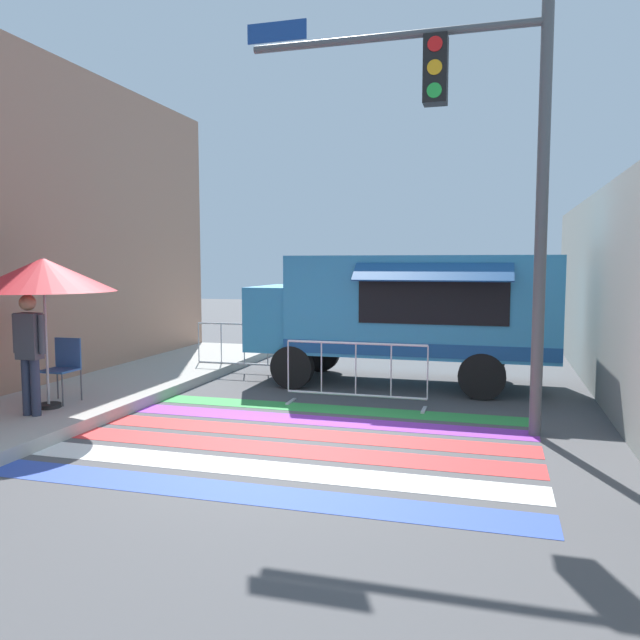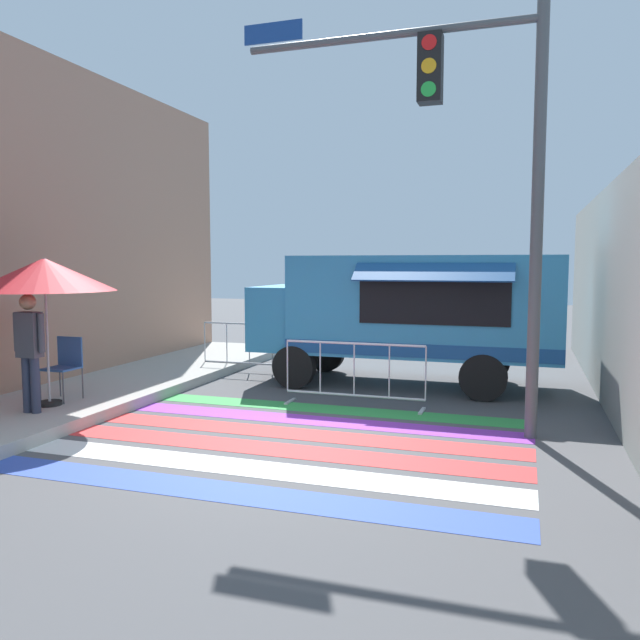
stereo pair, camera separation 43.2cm
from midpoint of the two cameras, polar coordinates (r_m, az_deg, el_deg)
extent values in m
plane|color=#4C4C4F|center=(8.23, -4.81, -11.34)|extent=(60.00, 60.00, 0.00)
cube|color=gray|center=(10.51, 24.46, 1.86)|extent=(0.20, 16.00, 3.63)
cube|color=#334FB2|center=(6.74, -10.15, -15.18)|extent=(6.40, 0.56, 0.01)
cube|color=white|center=(7.39, -7.50, -13.29)|extent=(6.40, 0.56, 0.01)
cube|color=red|center=(8.06, -5.31, -11.68)|extent=(6.40, 0.56, 0.01)
cube|color=red|center=(8.74, -3.48, -10.31)|extent=(6.40, 0.56, 0.01)
cube|color=purple|center=(9.44, -1.93, -9.14)|extent=(6.40, 0.56, 0.01)
cube|color=green|center=(10.15, -0.60, -8.12)|extent=(6.40, 0.56, 0.01)
cube|color=#338CBF|center=(12.00, 8.34, 1.43)|extent=(4.88, 2.13, 1.84)
cube|color=#338CBF|center=(12.57, -2.76, 0.28)|extent=(1.72, 1.96, 1.24)
cube|color=#1E232D|center=(12.83, -6.20, 1.75)|extent=(0.06, 1.70, 0.47)
cube|color=black|center=(10.88, 9.10, 1.76)|extent=(2.58, 0.03, 0.83)
cube|color=#194C8C|center=(10.66, 9.00, 4.35)|extent=(2.68, 0.43, 0.31)
cube|color=#194C8C|center=(11.02, 7.55, -2.77)|extent=(4.88, 0.01, 0.24)
cylinder|color=black|center=(11.72, -3.61, -4.32)|extent=(0.81, 0.22, 0.81)
cylinder|color=black|center=(13.56, -0.84, -3.01)|extent=(0.81, 0.22, 0.81)
cylinder|color=black|center=(11.07, 13.50, -5.02)|extent=(0.81, 0.22, 0.81)
cylinder|color=black|center=(13.00, 13.88, -3.51)|extent=(0.81, 0.22, 0.81)
cylinder|color=#515456|center=(8.79, 18.26, 8.94)|extent=(0.16, 0.16, 5.91)
cylinder|color=#515456|center=(9.45, 5.16, 24.42)|extent=(4.05, 0.11, 0.11)
cube|color=black|center=(9.18, 9.11, 21.62)|extent=(0.32, 0.28, 0.90)
cylinder|color=red|center=(9.13, 9.02, 23.68)|extent=(0.20, 0.02, 0.20)
cylinder|color=#F2A519|center=(9.04, 8.99, 21.87)|extent=(0.20, 0.02, 0.20)
cylinder|color=green|center=(8.96, 8.96, 20.04)|extent=(0.20, 0.02, 0.20)
cube|color=navy|center=(9.94, -5.35, 24.77)|extent=(0.90, 0.02, 0.28)
cylinder|color=black|center=(10.40, -24.66, -7.14)|extent=(0.36, 0.36, 0.06)
cylinder|color=#B2B2B7|center=(10.23, -24.89, -1.14)|extent=(0.04, 0.04, 2.25)
cone|color=red|center=(10.18, -25.08, 3.77)|extent=(2.09, 2.09, 0.50)
cylinder|color=#4C4C51|center=(10.65, -25.45, -5.70)|extent=(0.02, 0.02, 0.49)
cylinder|color=#4C4C51|center=(10.36, -23.60, -5.92)|extent=(0.02, 0.02, 0.49)
cylinder|color=#4C4C51|center=(10.97, -23.92, -5.33)|extent=(0.02, 0.02, 0.49)
cylinder|color=#4C4C51|center=(10.70, -22.09, -5.52)|extent=(0.02, 0.02, 0.49)
cube|color=#2D5999|center=(10.62, -23.81, -4.23)|extent=(0.47, 0.47, 0.03)
cube|color=#2D5999|center=(10.75, -23.12, -2.75)|extent=(0.47, 0.03, 0.47)
cylinder|color=#2D3347|center=(9.97, -26.37, -5.52)|extent=(0.13, 0.13, 0.81)
cylinder|color=#2D3347|center=(9.87, -25.72, -5.59)|extent=(0.13, 0.13, 0.81)
cube|color=#3F3F47|center=(9.81, -26.22, -1.33)|extent=(0.34, 0.20, 0.66)
cylinder|color=#3F3F47|center=(9.96, -27.17, -1.09)|extent=(0.09, 0.09, 0.56)
cylinder|color=#3F3F47|center=(9.67, -25.26, -1.18)|extent=(0.09, 0.09, 0.56)
sphere|color=#9E7051|center=(9.78, -26.33, 1.43)|extent=(0.23, 0.23, 0.23)
cylinder|color=#B7BABF|center=(10.13, 2.08, -2.14)|extent=(2.33, 0.04, 0.04)
cylinder|color=#B7BABF|center=(10.28, 2.07, -6.87)|extent=(2.33, 0.04, 0.04)
cylinder|color=#B7BABF|center=(10.53, -4.10, -4.22)|extent=(0.02, 0.02, 0.85)
cylinder|color=#B7BABF|center=(10.35, -1.07, -4.38)|extent=(0.02, 0.02, 0.85)
cylinder|color=#B7BABF|center=(10.20, 2.07, -4.53)|extent=(0.02, 0.02, 0.85)
cylinder|color=#B7BABF|center=(10.08, 5.30, -4.66)|extent=(0.02, 0.02, 0.85)
cylinder|color=#B7BABF|center=(9.99, 8.59, -4.79)|extent=(0.02, 0.02, 0.85)
cube|color=#B7BABF|center=(10.63, -3.83, -7.45)|extent=(0.06, 0.44, 0.03)
cube|color=#B7BABF|center=(10.12, 8.26, -8.15)|extent=(0.06, 0.44, 0.03)
cylinder|color=#B7BABF|center=(13.40, -7.88, -0.39)|extent=(2.14, 0.04, 0.04)
cylinder|color=#B7BABF|center=(13.51, -7.84, -4.00)|extent=(2.14, 0.04, 0.04)
cylinder|color=#B7BABF|center=(13.91, -11.91, -2.02)|extent=(0.02, 0.02, 0.85)
cylinder|color=#B7BABF|center=(13.67, -9.92, -2.11)|extent=(0.02, 0.02, 0.85)
cylinder|color=#B7BABF|center=(13.45, -7.86, -2.20)|extent=(0.02, 0.02, 0.85)
cylinder|color=#B7BABF|center=(13.24, -5.74, -2.29)|extent=(0.02, 0.02, 0.85)
cylinder|color=#B7BABF|center=(13.06, -3.55, -2.38)|extent=(0.02, 0.02, 0.85)
cube|color=#B7BABF|center=(13.98, -11.68, -4.48)|extent=(0.06, 0.44, 0.03)
cube|color=#B7BABF|center=(13.17, -3.74, -4.98)|extent=(0.06, 0.44, 0.03)
camera|label=1|loc=(0.22, -91.15, -0.10)|focal=35.00mm
camera|label=2|loc=(0.22, 88.85, 0.10)|focal=35.00mm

